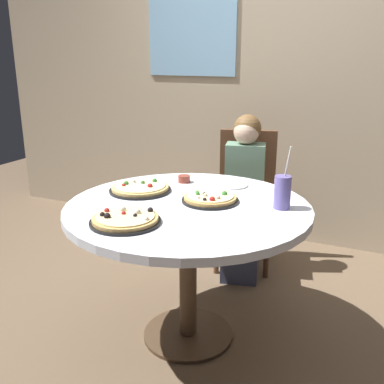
{
  "coord_description": "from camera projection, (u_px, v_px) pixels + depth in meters",
  "views": [
    {
      "loc": [
        0.87,
        -1.86,
        1.45
      ],
      "look_at": [
        0.0,
        0.05,
        0.8
      ],
      "focal_mm": 41.31,
      "sensor_mm": 36.0,
      "label": 1
    }
  ],
  "objects": [
    {
      "name": "pizza_cheese",
      "position": [
        125.0,
        219.0,
        1.93
      ],
      "size": [
        0.31,
        0.31,
        0.05
      ],
      "color": "black",
      "rests_on": "dining_table"
    },
    {
      "name": "pizza_veggie",
      "position": [
        210.0,
        198.0,
        2.21
      ],
      "size": [
        0.29,
        0.29,
        0.05
      ],
      "color": "black",
      "rests_on": "dining_table"
    },
    {
      "name": "pizza_pepperoni",
      "position": [
        140.0,
        188.0,
        2.38
      ],
      "size": [
        0.33,
        0.33,
        0.05
      ],
      "color": "black",
      "rests_on": "dining_table"
    },
    {
      "name": "ground_plane",
      "position": [
        188.0,
        335.0,
        2.39
      ],
      "size": [
        8.0,
        8.0,
        0.0
      ],
      "primitive_type": "plane",
      "color": "brown"
    },
    {
      "name": "diner_child",
      "position": [
        243.0,
        205.0,
        2.98
      ],
      "size": [
        0.33,
        0.43,
        1.08
      ],
      "color": "#3F4766",
      "rests_on": "ground_plane"
    },
    {
      "name": "wall_with_window",
      "position": [
        276.0,
        55.0,
        3.36
      ],
      "size": [
        5.2,
        0.14,
        2.9
      ],
      "color": "tan",
      "rests_on": "ground_plane"
    },
    {
      "name": "plate_small",
      "position": [
        232.0,
        185.0,
        2.48
      ],
      "size": [
        0.18,
        0.18,
        0.01
      ],
      "primitive_type": "cylinder",
      "color": "white",
      "rests_on": "dining_table"
    },
    {
      "name": "soda_cup",
      "position": [
        282.0,
        192.0,
        2.09
      ],
      "size": [
        0.08,
        0.08,
        0.31
      ],
      "color": "#6659A5",
      "rests_on": "dining_table"
    },
    {
      "name": "chair_wooden",
      "position": [
        246.0,
        191.0,
        3.14
      ],
      "size": [
        0.48,
        0.48,
        0.95
      ],
      "color": "brown",
      "rests_on": "ground_plane"
    },
    {
      "name": "dining_table",
      "position": [
        188.0,
        223.0,
        2.2
      ],
      "size": [
        1.21,
        1.21,
        0.75
      ],
      "color": "silver",
      "rests_on": "ground_plane"
    },
    {
      "name": "sauce_bowl",
      "position": [
        184.0,
        179.0,
        2.55
      ],
      "size": [
        0.07,
        0.07,
        0.04
      ],
      "primitive_type": "cylinder",
      "color": "brown",
      "rests_on": "dining_table"
    }
  ]
}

